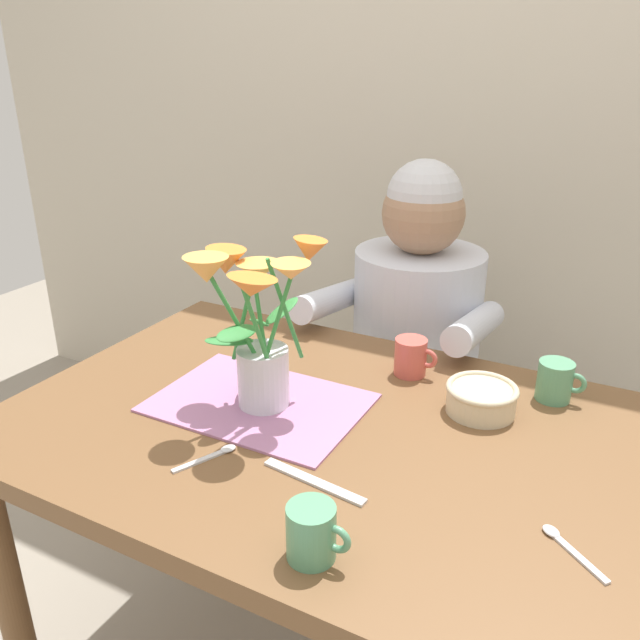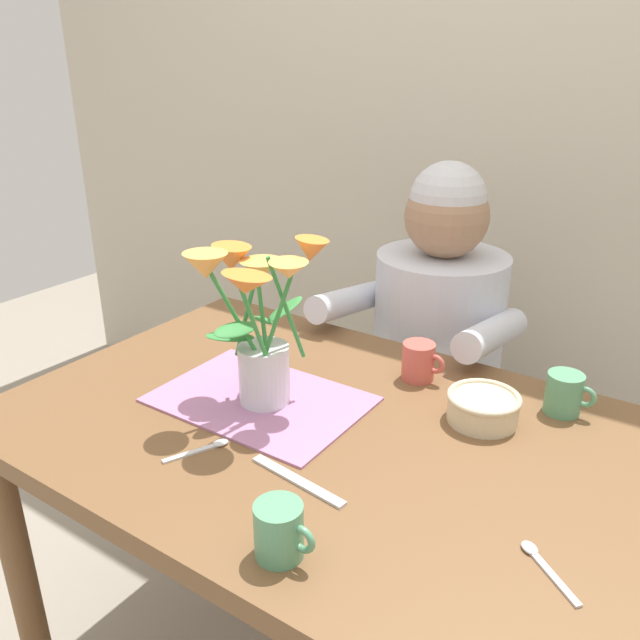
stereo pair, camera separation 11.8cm
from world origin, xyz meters
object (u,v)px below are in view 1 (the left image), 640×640
Objects in this scene: flower_vase at (256,321)px; ceramic_bowl at (481,398)px; ceramic_mug at (411,357)px; seated_person at (413,369)px; tea_cup at (312,533)px; dinner_knife at (314,481)px; coffee_cup at (556,381)px.

ceramic_bowl is (0.38, 0.18, -0.15)m from flower_vase.
seated_person is at bearing 107.89° from ceramic_mug.
tea_cup is at bearing -101.66° from ceramic_bowl.
seated_person reaches higher than dinner_knife.
tea_cup is at bearing -82.73° from ceramic_mug.
flower_vase is at bearing -154.49° from ceramic_bowl.
coffee_cup is 1.00× the size of tea_cup.
coffee_cup is 0.29m from ceramic_mug.
ceramic_mug is (0.12, -0.36, 0.22)m from seated_person.
seated_person is 0.57m from ceramic_bowl.
ceramic_mug is (-0.29, -0.03, 0.00)m from coffee_cup.
tea_cup reaches higher than ceramic_bowl.
tea_cup is (-0.21, -0.60, 0.00)m from coffee_cup.
flower_vase is 2.42× the size of ceramic_bowl.
coffee_cup is at bearing 45.27° from ceramic_bowl.
ceramic_bowl is at bearing 25.51° from flower_vase.
ceramic_bowl is 0.39m from dinner_knife.
seated_person is 0.73m from flower_vase.
ceramic_bowl is 0.50m from tea_cup.
seated_person is 12.20× the size of ceramic_mug.
seated_person is 12.20× the size of tea_cup.
dinner_knife is 0.17m from tea_cup.
tea_cup is (-0.10, -0.48, 0.01)m from ceramic_bowl.
seated_person is at bearing 101.47° from tea_cup.
dinner_knife is 2.04× the size of coffee_cup.
flower_vase is 0.44m from tea_cup.
seated_person is 0.81m from dinner_knife.
dinner_knife is at bearing -83.40° from seated_person.
flower_vase is at bearing -100.09° from seated_person.
ceramic_mug is (-0.07, 0.57, 0.00)m from tea_cup.
flower_vase reaches higher than ceramic_bowl.
ceramic_mug is at bearing 52.00° from flower_vase.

